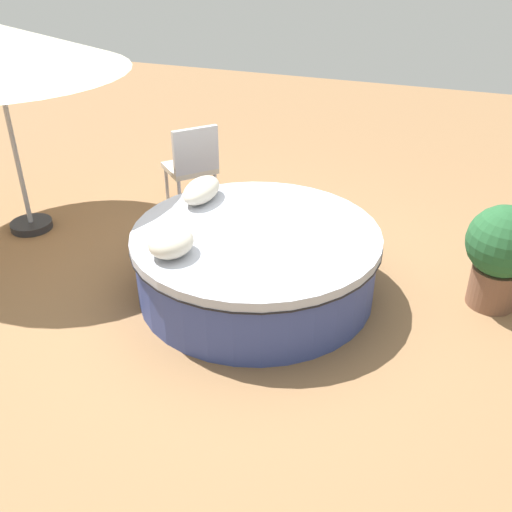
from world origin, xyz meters
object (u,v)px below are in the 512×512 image
object	(u,v)px
round_bed	(256,261)
throw_pillow_0	(202,190)
planter	(502,251)
throw_pillow_1	(171,242)
patio_chair	(192,162)

from	to	relation	value
round_bed	throw_pillow_0	distance (m)	0.91
planter	throw_pillow_0	bearing A→B (deg)	-87.44
throw_pillow_1	round_bed	bearing A→B (deg)	140.20
throw_pillow_1	planter	distance (m)	2.73
round_bed	planter	bearing A→B (deg)	104.99
planter	throw_pillow_1	bearing A→B (deg)	-65.61
round_bed	planter	xyz separation A→B (m)	(-0.53, 1.99, 0.22)
round_bed	patio_chair	size ratio (longest dim) A/B	2.20
patio_chair	planter	xyz separation A→B (m)	(0.88, 3.28, -0.03)
throw_pillow_1	planter	world-z (taller)	planter
round_bed	throw_pillow_1	xyz separation A→B (m)	(0.59, -0.49, 0.41)
throw_pillow_0	planter	bearing A→B (deg)	92.56
round_bed	planter	world-z (taller)	planter
round_bed	throw_pillow_0	world-z (taller)	throw_pillow_0
patio_chair	planter	bearing A→B (deg)	-63.07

